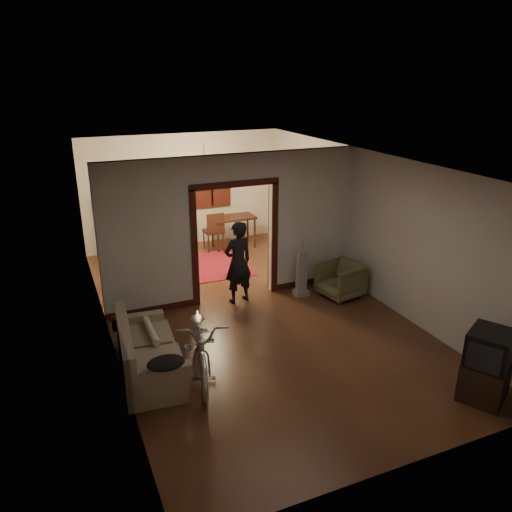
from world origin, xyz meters
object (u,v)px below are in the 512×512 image
sofa (149,348)px  desk (234,232)px  bicycle (201,342)px  person (238,262)px  locker (137,222)px  armchair (340,280)px

sofa → desk: sofa is taller
bicycle → person: person is taller
sofa → locker: size_ratio=1.11×
armchair → locker: size_ratio=0.47×
sofa → locker: locker is taller
bicycle → person: 2.52m
armchair → person: bearing=-116.9°
bicycle → person: size_ratio=1.23×
locker → armchair: bearing=-50.5°
bicycle → locker: locker is taller
bicycle → locker: 5.59m
sofa → desk: 5.72m
person → desk: 3.21m
armchair → sofa: bearing=-83.5°
sofa → bicycle: size_ratio=0.91×
bicycle → locker: (0.12, 5.58, 0.28)m
sofa → bicycle: (0.70, -0.31, 0.11)m
person → locker: (-1.25, 3.49, -0.00)m
desk → bicycle: bearing=-131.0°
person → desk: person is taller
armchair → person: (-1.92, 0.58, 0.46)m
sofa → locker: (0.82, 5.27, 0.39)m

